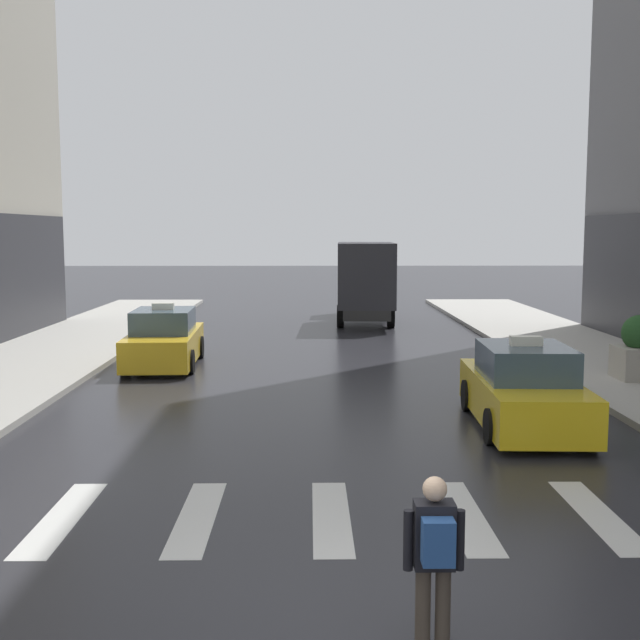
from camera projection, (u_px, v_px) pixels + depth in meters
The scene contains 7 objects.
ground_plane at pixel (340, 628), 7.57m from camera, with size 160.00×160.00×0.00m, color #26262B.
crosswalk_markings at pixel (331, 516), 10.55m from camera, with size 11.30×2.80×0.01m.
taxi_lead at pixel (524, 390), 15.30m from camera, with size 2.07×4.61×1.80m.
taxi_second at pixel (164, 341), 22.25m from camera, with size 2.06×4.60×1.80m.
box_truck at pixel (365, 279), 32.56m from camera, with size 2.54×7.62×3.35m.
pedestrian_with_backpack at pixel (434, 552), 6.98m from camera, with size 0.55×0.43×1.65m.
planter_mid_block at pixel (639, 350), 19.52m from camera, with size 1.10×1.10×1.60m.
Camera 1 is at (-0.29, -7.18, 3.81)m, focal length 44.14 mm.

